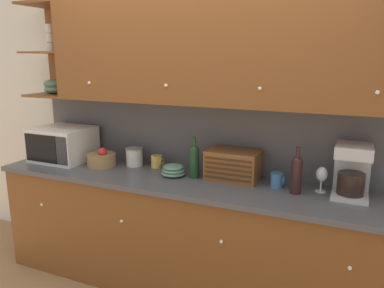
{
  "coord_description": "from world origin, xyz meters",
  "views": [
    {
      "loc": [
        1.14,
        -2.79,
        1.84
      ],
      "look_at": [
        0.0,
        -0.22,
        1.19
      ],
      "focal_mm": 35.0,
      "sensor_mm": 36.0,
      "label": 1
    }
  ],
  "objects_px": {
    "fruit_basket": "(102,159)",
    "coffee_maker": "(352,170)",
    "storage_canister": "(134,157)",
    "bread_box": "(233,165)",
    "second_wine_bottle": "(194,159)",
    "mug": "(277,180)",
    "microwave": "(63,144)",
    "mug_blue_second": "(157,161)",
    "wine_glass": "(322,175)",
    "wine_bottle": "(297,173)",
    "bowl_stack_on_counter": "(173,170)"
  },
  "relations": [
    {
      "from": "mug_blue_second",
      "to": "wine_glass",
      "type": "height_order",
      "value": "wine_glass"
    },
    {
      "from": "fruit_basket",
      "to": "wine_glass",
      "type": "height_order",
      "value": "wine_glass"
    },
    {
      "from": "bowl_stack_on_counter",
      "to": "mug",
      "type": "distance_m",
      "value": 0.8
    },
    {
      "from": "fruit_basket",
      "to": "coffee_maker",
      "type": "xyz_separation_m",
      "value": [
        1.97,
        0.09,
        0.12
      ]
    },
    {
      "from": "storage_canister",
      "to": "bread_box",
      "type": "height_order",
      "value": "bread_box"
    },
    {
      "from": "fruit_basket",
      "to": "storage_canister",
      "type": "distance_m",
      "value": 0.28
    },
    {
      "from": "wine_glass",
      "to": "coffee_maker",
      "type": "height_order",
      "value": "coffee_maker"
    },
    {
      "from": "fruit_basket",
      "to": "bread_box",
      "type": "distance_m",
      "value": 1.14
    },
    {
      "from": "mug",
      "to": "coffee_maker",
      "type": "xyz_separation_m",
      "value": [
        0.48,
        0.02,
        0.13
      ]
    },
    {
      "from": "bowl_stack_on_counter",
      "to": "mug",
      "type": "bearing_deg",
      "value": 4.97
    },
    {
      "from": "wine_glass",
      "to": "mug_blue_second",
      "type": "bearing_deg",
      "value": 177.58
    },
    {
      "from": "microwave",
      "to": "second_wine_bottle",
      "type": "relative_size",
      "value": 1.52
    },
    {
      "from": "second_wine_bottle",
      "to": "mug_blue_second",
      "type": "bearing_deg",
      "value": 163.25
    },
    {
      "from": "microwave",
      "to": "mug_blue_second",
      "type": "relative_size",
      "value": 4.67
    },
    {
      "from": "mug_blue_second",
      "to": "second_wine_bottle",
      "type": "relative_size",
      "value": 0.33
    },
    {
      "from": "storage_canister",
      "to": "coffee_maker",
      "type": "bearing_deg",
      "value": -1.21
    },
    {
      "from": "fruit_basket",
      "to": "bowl_stack_on_counter",
      "type": "distance_m",
      "value": 0.68
    },
    {
      "from": "fruit_basket",
      "to": "bowl_stack_on_counter",
      "type": "height_order",
      "value": "fruit_basket"
    },
    {
      "from": "fruit_basket",
      "to": "bread_box",
      "type": "relative_size",
      "value": 0.62
    },
    {
      "from": "second_wine_bottle",
      "to": "wine_bottle",
      "type": "bearing_deg",
      "value": -2.68
    },
    {
      "from": "wine_bottle",
      "to": "bowl_stack_on_counter",
      "type": "bearing_deg",
      "value": 179.7
    },
    {
      "from": "microwave",
      "to": "mug",
      "type": "xyz_separation_m",
      "value": [
        1.92,
        0.05,
        -0.1
      ]
    },
    {
      "from": "bread_box",
      "to": "wine_bottle",
      "type": "distance_m",
      "value": 0.5
    },
    {
      "from": "bowl_stack_on_counter",
      "to": "wine_bottle",
      "type": "bearing_deg",
      "value": -0.3
    },
    {
      "from": "mug_blue_second",
      "to": "coffee_maker",
      "type": "relative_size",
      "value": 0.29
    },
    {
      "from": "microwave",
      "to": "storage_canister",
      "type": "distance_m",
      "value": 0.69
    },
    {
      "from": "fruit_basket",
      "to": "mug",
      "type": "relative_size",
      "value": 2.33
    },
    {
      "from": "microwave",
      "to": "coffee_maker",
      "type": "height_order",
      "value": "coffee_maker"
    },
    {
      "from": "fruit_basket",
      "to": "second_wine_bottle",
      "type": "distance_m",
      "value": 0.85
    },
    {
      "from": "microwave",
      "to": "wine_bottle",
      "type": "height_order",
      "value": "wine_bottle"
    },
    {
      "from": "second_wine_bottle",
      "to": "wine_glass",
      "type": "relative_size",
      "value": 1.79
    },
    {
      "from": "fruit_basket",
      "to": "coffee_maker",
      "type": "height_order",
      "value": "coffee_maker"
    },
    {
      "from": "mug_blue_second",
      "to": "bowl_stack_on_counter",
      "type": "bearing_deg",
      "value": -33.14
    },
    {
      "from": "bowl_stack_on_counter",
      "to": "wine_bottle",
      "type": "distance_m",
      "value": 0.95
    },
    {
      "from": "mug",
      "to": "bowl_stack_on_counter",
      "type": "bearing_deg",
      "value": -175.03
    },
    {
      "from": "fruit_basket",
      "to": "storage_canister",
      "type": "relative_size",
      "value": 1.58
    },
    {
      "from": "mug_blue_second",
      "to": "wine_bottle",
      "type": "distance_m",
      "value": 1.18
    },
    {
      "from": "fruit_basket",
      "to": "second_wine_bottle",
      "type": "bearing_deg",
      "value": 2.45
    },
    {
      "from": "microwave",
      "to": "mug_blue_second",
      "type": "xyz_separation_m",
      "value": [
        0.89,
        0.14,
        -0.1
      ]
    },
    {
      "from": "microwave",
      "to": "wine_glass",
      "type": "xyz_separation_m",
      "value": [
        2.21,
        0.08,
        -0.03
      ]
    },
    {
      "from": "bowl_stack_on_counter",
      "to": "wine_glass",
      "type": "height_order",
      "value": "wine_glass"
    },
    {
      "from": "storage_canister",
      "to": "mug_blue_second",
      "type": "height_order",
      "value": "storage_canister"
    },
    {
      "from": "mug_blue_second",
      "to": "bowl_stack_on_counter",
      "type": "height_order",
      "value": "mug_blue_second"
    },
    {
      "from": "mug_blue_second",
      "to": "storage_canister",
      "type": "bearing_deg",
      "value": -173.1
    },
    {
      "from": "fruit_basket",
      "to": "bowl_stack_on_counter",
      "type": "bearing_deg",
      "value": 0.42
    },
    {
      "from": "microwave",
      "to": "bread_box",
      "type": "distance_m",
      "value": 1.57
    },
    {
      "from": "mug_blue_second",
      "to": "bread_box",
      "type": "xyz_separation_m",
      "value": [
        0.68,
        -0.04,
        0.06
      ]
    },
    {
      "from": "bread_box",
      "to": "mug",
      "type": "relative_size",
      "value": 3.74
    },
    {
      "from": "second_wine_bottle",
      "to": "microwave",
      "type": "bearing_deg",
      "value": -179.27
    },
    {
      "from": "mug_blue_second",
      "to": "wine_glass",
      "type": "bearing_deg",
      "value": -2.42
    }
  ]
}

